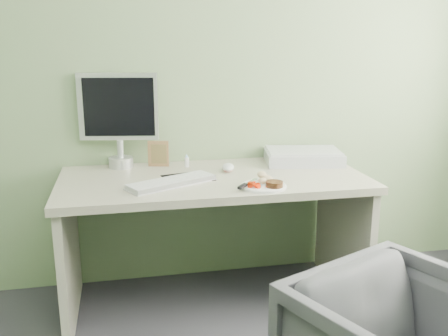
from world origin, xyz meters
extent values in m
plane|color=gray|center=(0.00, 2.00, 1.35)|extent=(3.50, 0.00, 3.50)
cube|color=#B0A994|center=(0.00, 1.62, 0.71)|extent=(1.60, 0.75, 0.04)
cube|color=#A7A18E|center=(-0.76, 1.62, 0.34)|extent=(0.04, 0.70, 0.69)
cube|color=#A7A18E|center=(0.76, 1.62, 0.34)|extent=(0.04, 0.70, 0.69)
cylinder|color=white|center=(0.20, 1.37, 0.74)|extent=(0.22, 0.22, 0.01)
cylinder|color=black|center=(0.24, 1.33, 0.75)|extent=(0.11, 0.11, 0.03)
ellipsoid|color=tan|center=(0.23, 1.42, 0.77)|extent=(0.11, 0.09, 0.05)
cube|color=red|center=(0.15, 1.35, 0.76)|extent=(0.06, 0.06, 0.04)
cube|color=silver|center=(0.15, 1.41, 0.75)|extent=(0.09, 0.10, 0.01)
cube|color=black|center=(0.09, 1.33, 0.75)|extent=(0.06, 0.07, 0.01)
cube|color=black|center=(-0.14, 1.61, 0.73)|extent=(0.27, 0.25, 0.00)
cube|color=white|center=(-0.23, 1.51, 0.75)|extent=(0.46, 0.32, 0.02)
ellipsoid|color=white|center=(0.10, 1.72, 0.75)|extent=(0.09, 0.13, 0.04)
cube|color=olive|center=(-0.26, 1.90, 0.80)|extent=(0.12, 0.04, 0.15)
cylinder|color=white|center=(-0.11, 1.86, 0.76)|extent=(0.03, 0.03, 0.06)
cone|color=#9ACBF6|center=(-0.11, 1.86, 0.80)|extent=(0.02, 0.02, 0.02)
cube|color=silver|center=(0.57, 1.81, 0.76)|extent=(0.48, 0.36, 0.07)
cylinder|color=silver|center=(-0.47, 1.92, 0.76)|extent=(0.14, 0.14, 0.06)
cylinder|color=silver|center=(-0.47, 1.92, 0.84)|extent=(0.03, 0.03, 0.10)
cube|color=silver|center=(-0.47, 1.94, 1.07)|extent=(0.44, 0.11, 0.37)
cube|color=black|center=(-0.47, 1.92, 1.07)|extent=(0.38, 0.07, 0.32)
camera|label=1|loc=(-0.46, -0.87, 1.42)|focal=40.00mm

